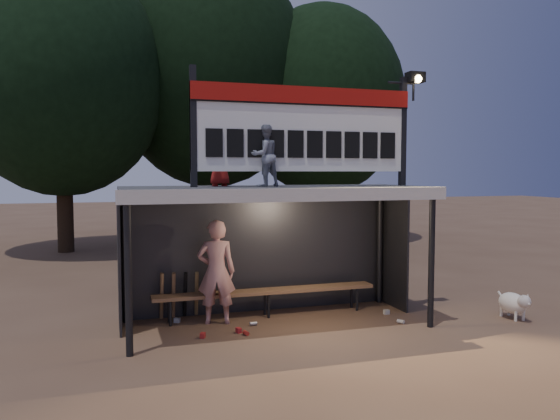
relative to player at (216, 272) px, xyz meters
name	(u,v)px	position (x,y,z in m)	size (l,w,h in m)	color
ground	(276,324)	(0.93, -0.38, -0.88)	(80.00, 80.00, 0.00)	brown
player	(216,272)	(0.00, 0.00, 0.00)	(0.64, 0.42, 1.76)	silver
child_a	(265,156)	(0.74, -0.41, 1.94)	(0.49, 0.38, 1.01)	gray
child_b	(220,160)	(0.08, 0.07, 1.88)	(0.43, 0.28, 0.88)	maroon
dugout_shelter	(272,214)	(0.93, -0.13, 0.97)	(5.10, 2.08, 2.32)	#39393B
scoreboard_assembly	(308,126)	(1.49, -0.39, 2.44)	(4.10, 0.27, 1.99)	black
bench	(267,292)	(0.93, 0.17, -0.45)	(4.00, 0.35, 0.48)	brown
tree_left	(61,78)	(-3.07, 9.62, 4.63)	(6.46, 6.46, 9.27)	black
tree_mid	(211,73)	(1.93, 11.12, 5.28)	(7.22, 7.22, 10.36)	black
tree_right	(322,101)	(5.93, 10.12, 4.31)	(6.08, 6.08, 8.72)	#321E16
dog	(514,303)	(5.01, -1.28, -0.60)	(0.36, 0.81, 0.49)	white
bats	(179,295)	(-0.57, 0.44, -0.45)	(0.68, 0.35, 0.84)	olive
litter	(274,325)	(0.86, -0.51, -0.84)	(3.78, 1.31, 0.08)	#B21E21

